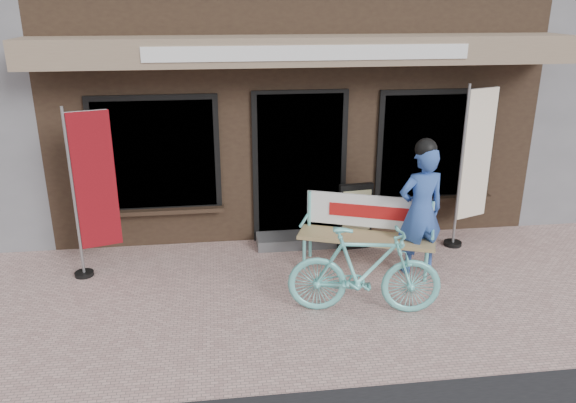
{
  "coord_description": "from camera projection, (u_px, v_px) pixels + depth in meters",
  "views": [
    {
      "loc": [
        -1.16,
        -5.64,
        3.35
      ],
      "look_at": [
        -0.34,
        0.7,
        1.05
      ],
      "focal_mm": 35.0,
      "sensor_mm": 36.0,
      "label": 1
    }
  ],
  "objects": [
    {
      "name": "nobori_cream",
      "position": [
        473.0,
        164.0,
        7.84
      ],
      "size": [
        0.68,
        0.37,
        2.32
      ],
      "rotation": [
        0.0,
        0.0,
        0.36
      ],
      "color": "gray",
      "rests_on": "ground"
    },
    {
      "name": "ground",
      "position": [
        324.0,
        305.0,
        6.54
      ],
      "size": [
        70.0,
        70.0,
        0.0
      ],
      "primitive_type": "plane",
      "color": "#C19B93",
      "rests_on": "ground"
    },
    {
      "name": "nobori_red",
      "position": [
        92.0,
        190.0,
        6.95
      ],
      "size": [
        0.65,
        0.32,
        2.19
      ],
      "rotation": [
        0.0,
        0.0,
        0.3
      ],
      "color": "gray",
      "rests_on": "ground"
    },
    {
      "name": "bench",
      "position": [
        367.0,
        227.0,
        7.33
      ],
      "size": [
        1.79,
        1.05,
        0.95
      ],
      "rotation": [
        0.0,
        0.0,
        -0.38
      ],
      "color": "#6BD1CC",
      "rests_on": "ground"
    },
    {
      "name": "menu_stand",
      "position": [
        355.0,
        216.0,
        7.87
      ],
      "size": [
        0.49,
        0.16,
        0.96
      ],
      "rotation": [
        0.0,
        0.0,
        0.12
      ],
      "color": "black",
      "rests_on": "ground"
    },
    {
      "name": "bicycle",
      "position": [
        364.0,
        271.0,
        6.24
      ],
      "size": [
        1.77,
        0.79,
        1.03
      ],
      "primitive_type": "imported",
      "rotation": [
        0.0,
        0.0,
        1.39
      ],
      "color": "#6BD1CC",
      "rests_on": "ground"
    },
    {
      "name": "person",
      "position": [
        421.0,
        208.0,
        7.08
      ],
      "size": [
        0.66,
        0.48,
        1.78
      ],
      "rotation": [
        0.0,
        0.0,
        0.13
      ],
      "color": "#3053A7",
      "rests_on": "ground"
    },
    {
      "name": "storefront",
      "position": [
        276.0,
        21.0,
        10.16
      ],
      "size": [
        7.0,
        6.77,
        6.0
      ],
      "color": "black",
      "rests_on": "ground"
    }
  ]
}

